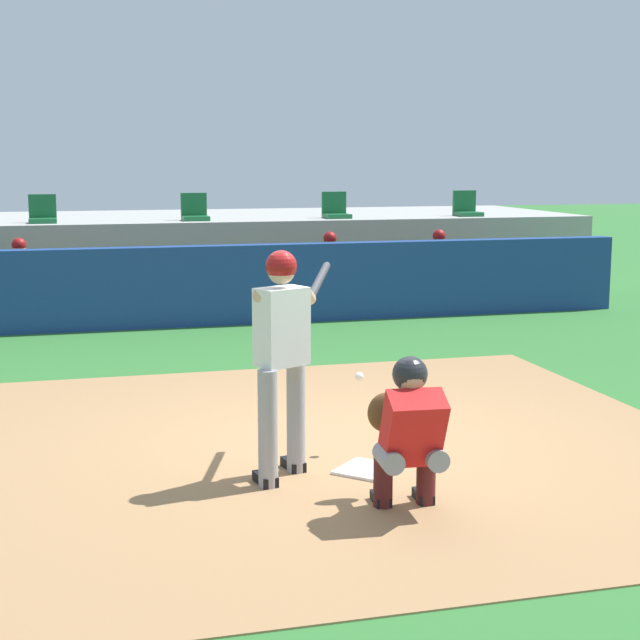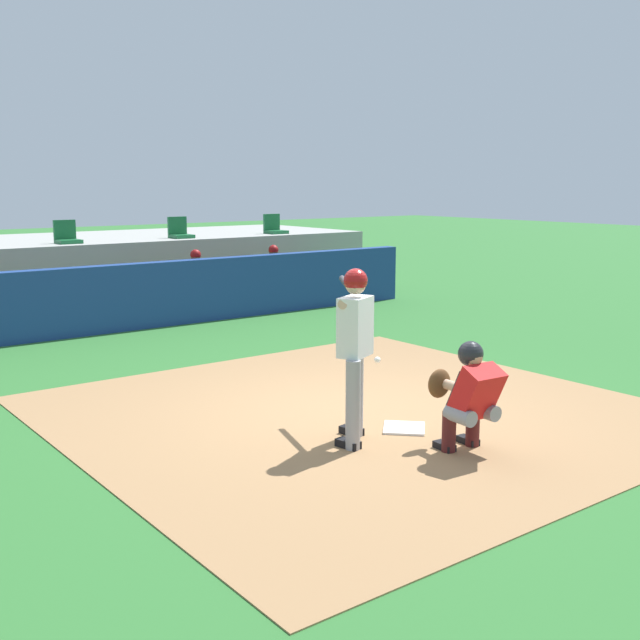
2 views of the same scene
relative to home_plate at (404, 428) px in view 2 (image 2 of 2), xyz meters
The scene contains 13 objects.
ground_plane 0.80m from the home_plate, 90.00° to the left, with size 80.00×80.00×0.00m, color #2D6B2D.
dirt_infield 0.80m from the home_plate, 90.00° to the left, with size 6.40×6.40×0.01m, color #9E754C.
home_plate is the anchor object (origin of this frame).
batter_at_plate 1.22m from the home_plate, behind, with size 0.90×1.24×1.80m.
catcher_crouched 1.06m from the home_plate, 89.40° to the right, with size 0.50×1.81×1.13m.
dugout_wall 7.32m from the home_plate, 90.00° to the left, with size 13.00×0.30×1.20m, color navy.
dugout_bench 8.30m from the home_plate, 90.00° to the left, with size 11.80×0.44×0.45m, color olive.
dugout_player_1 8.40m from the home_plate, 76.44° to the left, with size 0.49×0.70×1.30m.
dugout_player_2 9.05m from the home_plate, 64.51° to the left, with size 0.49×0.70×1.30m.
stands_platform 11.72m from the home_plate, 90.00° to the left, with size 15.00×4.40×1.40m, color #9E9E99.
stadium_seat_2 10.29m from the home_plate, 90.00° to the left, with size 0.46×0.46×0.48m.
stadium_seat_3 10.61m from the home_plate, 75.67° to the left, with size 0.46×0.46×0.48m.
stadium_seat_4 11.53m from the home_plate, 62.94° to the left, with size 0.46×0.46×0.48m.
Camera 2 is at (-5.58, -6.61, 2.64)m, focal length 43.35 mm.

